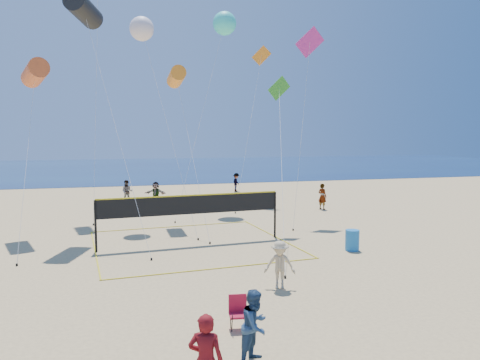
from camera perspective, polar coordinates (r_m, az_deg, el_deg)
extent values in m
cube|color=#101F4C|center=(71.95, -13.28, 1.45)|extent=(140.00, 50.00, 0.03)
imported|color=navy|center=(11.05, 1.86, -17.31)|extent=(1.02, 1.01, 1.66)
imported|color=tan|center=(15.84, 4.87, -10.24)|extent=(1.18, 0.95, 1.60)
imported|color=gray|center=(33.85, -10.23, -1.67)|extent=(1.66, 1.16, 1.72)
imported|color=gray|center=(32.26, 10.00, -1.99)|extent=(0.68, 0.77, 1.77)
imported|color=gray|center=(35.82, -13.60, -1.37)|extent=(0.94, 0.81, 1.68)
imported|color=gray|center=(41.58, -0.45, -0.28)|extent=(1.08, 1.22, 1.64)
cube|color=#A5122B|center=(12.76, -0.18, -16.16)|extent=(0.53, 0.49, 0.05)
cube|color=#A5122B|center=(12.85, -0.30, -14.76)|extent=(0.48, 0.10, 0.48)
cylinder|color=black|center=(12.65, -0.98, -17.23)|extent=(0.05, 0.25, 0.63)
cylinder|color=black|center=(12.97, -1.17, -16.64)|extent=(0.05, 0.25, 0.63)
cylinder|color=black|center=(12.69, 0.83, -17.14)|extent=(0.05, 0.25, 0.63)
cylinder|color=black|center=(13.01, 0.59, -16.55)|extent=(0.05, 0.25, 0.63)
cylinder|color=#1C6EB7|center=(21.37, 13.52, -7.14)|extent=(0.79, 0.79, 0.91)
cylinder|color=black|center=(21.33, -17.19, -5.40)|extent=(0.10, 0.10, 2.27)
cylinder|color=black|center=(23.27, 4.28, -4.25)|extent=(0.10, 0.10, 2.27)
cube|color=black|center=(21.79, -5.99, -3.05)|extent=(8.48, 0.75, 0.85)
cube|color=yellow|center=(21.73, -6.01, -1.87)|extent=(8.48, 0.76, 0.06)
cube|color=yellow|center=(18.18, -2.69, -10.72)|extent=(8.68, 0.79, 0.02)
cube|color=yellow|center=(26.20, -8.17, -5.67)|extent=(8.68, 0.79, 0.02)
cylinder|color=#D45927|center=(26.27, -23.71, 11.85)|extent=(1.73, 2.61, 1.32)
cylinder|color=silver|center=(22.96, -24.52, 2.61)|extent=(0.02, 6.40, 8.14)
cylinder|color=black|center=(20.44, -25.56, -9.31)|extent=(0.08, 0.08, 0.10)
cylinder|color=black|center=(25.79, -18.52, 19.07)|extent=(1.85, 2.80, 1.41)
cylinder|color=silver|center=(21.97, -15.08, 6.80)|extent=(2.68, 6.13, 11.19)
cylinder|color=black|center=(19.62, -10.75, -9.46)|extent=(0.08, 0.08, 0.10)
cylinder|color=orange|center=(27.62, -7.77, 12.35)|extent=(0.90, 2.09, 1.14)
cylinder|color=silver|center=(24.46, -5.94, 3.47)|extent=(0.72, 6.14, 8.33)
cylinder|color=black|center=(22.08, -3.68, -7.66)|extent=(0.08, 0.08, 0.10)
cube|color=green|center=(25.50, 4.78, 11.08)|extent=(1.34, 0.23, 1.34)
cylinder|color=silver|center=(20.89, 5.08, 1.98)|extent=(2.79, 8.67, 7.51)
cylinder|color=black|center=(17.08, 5.53, -11.69)|extent=(0.08, 0.08, 0.10)
cube|color=#D72F8E|center=(29.13, 8.52, 16.29)|extent=(1.88, 0.28, 1.85)
cylinder|color=silver|center=(26.61, 7.56, 5.96)|extent=(2.28, 3.44, 10.49)
cylinder|color=black|center=(25.12, 6.49, -6.04)|extent=(0.08, 0.08, 0.10)
sphere|color=white|center=(28.37, -11.90, 17.60)|extent=(1.39, 1.39, 1.37)
cylinder|color=silver|center=(25.00, -8.81, 6.56)|extent=(2.18, 5.71, 11.01)
cylinder|color=black|center=(22.89, -5.12, -7.19)|extent=(0.08, 0.08, 0.10)
sphere|color=#3AE7D2|center=(33.44, -1.89, 18.54)|extent=(2.06, 2.06, 1.60)
cylinder|color=silver|center=(29.71, -4.68, 7.94)|extent=(4.16, 5.12, 12.54)
cylinder|color=black|center=(27.34, -7.92, -5.10)|extent=(0.08, 0.08, 0.10)
cylinder|color=silver|center=(29.60, -17.14, 10.60)|extent=(0.57, 4.68, 15.52)
cylinder|color=black|center=(27.64, -17.43, -5.20)|extent=(0.08, 0.08, 0.10)
cube|color=orange|center=(36.08, 2.64, 14.92)|extent=(1.40, 0.54, 1.47)
cylinder|color=silver|center=(32.72, 1.15, 6.30)|extent=(3.32, 5.08, 10.89)
cylinder|color=black|center=(30.27, -0.56, -4.00)|extent=(0.08, 0.08, 0.10)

